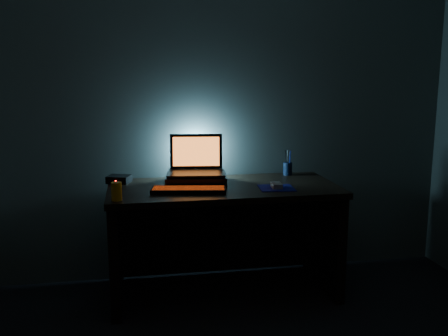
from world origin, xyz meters
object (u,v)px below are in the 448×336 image
object	(u,v)px
pen_cup	(288,169)
juice_glass	(117,191)
mouse	(277,185)
router	(119,179)
laptop	(196,164)
keyboard	(189,190)

from	to	relation	value
pen_cup	juice_glass	size ratio (longest dim) A/B	0.86
mouse	router	distance (m)	1.06
laptop	pen_cup	distance (m)	0.70
laptop	juice_glass	size ratio (longest dim) A/B	3.85
laptop	keyboard	size ratio (longest dim) A/B	0.85
laptop	juice_glass	world-z (taller)	laptop
juice_glass	pen_cup	bearing A→B (deg)	24.01
laptop	router	distance (m)	0.53
keyboard	router	distance (m)	0.56
keyboard	router	size ratio (longest dim) A/B	2.71
router	mouse	bearing A→B (deg)	1.03
mouse	pen_cup	xyz separation A→B (m)	(0.20, 0.40, 0.03)
laptop	mouse	distance (m)	0.57
laptop	mouse	xyz separation A→B (m)	(0.48, -0.29, -0.10)
pen_cup	juice_glass	xyz separation A→B (m)	(-1.20, -0.54, 0.01)
mouse	juice_glass	bearing A→B (deg)	-168.00
keyboard	pen_cup	size ratio (longest dim) A/B	5.24
keyboard	router	world-z (taller)	router
mouse	router	size ratio (longest dim) A/B	0.57
pen_cup	juice_glass	world-z (taller)	juice_glass
juice_glass	router	distance (m)	0.49
pen_cup	juice_glass	distance (m)	1.32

